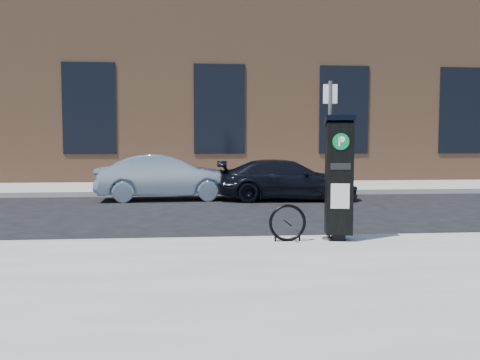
{
  "coord_description": "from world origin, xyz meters",
  "views": [
    {
      "loc": [
        -1.03,
        -8.04,
        1.66
      ],
      "look_at": [
        -0.25,
        0.5,
        1.04
      ],
      "focal_mm": 38.0,
      "sensor_mm": 36.0,
      "label": 1
    }
  ],
  "objects": [
    {
      "name": "sidewalk_far",
      "position": [
        0.0,
        14.0,
        0.07
      ],
      "size": [
        60.0,
        12.0,
        0.15
      ],
      "primitive_type": "cube",
      "color": "gray",
      "rests_on": "ground"
    },
    {
      "name": "curb_far",
      "position": [
        0.0,
        8.02,
        0.07
      ],
      "size": [
        60.0,
        0.12,
        0.16
      ],
      "primitive_type": "cube",
      "color": "#9E9B93",
      "rests_on": "ground"
    },
    {
      "name": "ground",
      "position": [
        0.0,
        0.0,
        0.0
      ],
      "size": [
        120.0,
        120.0,
        0.0
      ],
      "primitive_type": "plane",
      "color": "black",
      "rests_on": "ground"
    },
    {
      "name": "bike_rack",
      "position": [
        0.41,
        -0.4,
        0.43
      ],
      "size": [
        0.58,
        0.06,
        0.58
      ],
      "rotation": [
        0.0,
        0.0,
        0.02
      ],
      "color": "black",
      "rests_on": "sidewalk_near"
    },
    {
      "name": "building",
      "position": [
        -0.0,
        17.0,
        4.15
      ],
      "size": [
        28.0,
        10.05,
        8.25
      ],
      "color": "#8E6040",
      "rests_on": "ground"
    },
    {
      "name": "curb_near",
      "position": [
        0.0,
        -0.02,
        0.07
      ],
      "size": [
        60.0,
        0.12,
        0.16
      ],
      "primitive_type": "cube",
      "color": "#9E9B93",
      "rests_on": "ground"
    },
    {
      "name": "car_silver",
      "position": [
        -1.81,
        6.95,
        0.67
      ],
      "size": [
        4.11,
        1.64,
        1.33
      ],
      "primitive_type": "imported",
      "rotation": [
        0.0,
        0.0,
        1.63
      ],
      "color": "#91A6B8",
      "rests_on": "ground"
    },
    {
      "name": "parking_kiosk",
      "position": [
        1.22,
        -0.36,
        1.14
      ],
      "size": [
        0.5,
        0.46,
        1.94
      ],
      "rotation": [
        0.0,
        0.0,
        -0.17
      ],
      "color": "black",
      "rests_on": "sidewalk_near"
    },
    {
      "name": "car_dark",
      "position": [
        1.69,
        6.57,
        0.59
      ],
      "size": [
        4.18,
        1.93,
        1.18
      ],
      "primitive_type": "imported",
      "rotation": [
        0.0,
        0.0,
        1.5
      ],
      "color": "black",
      "rests_on": "ground"
    },
    {
      "name": "sign_pole",
      "position": [
        1.08,
        -0.3,
        1.38
      ],
      "size": [
        0.22,
        0.2,
        2.47
      ],
      "rotation": [
        0.0,
        0.0,
        -0.11
      ],
      "color": "#58534E",
      "rests_on": "sidewalk_near"
    }
  ]
}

